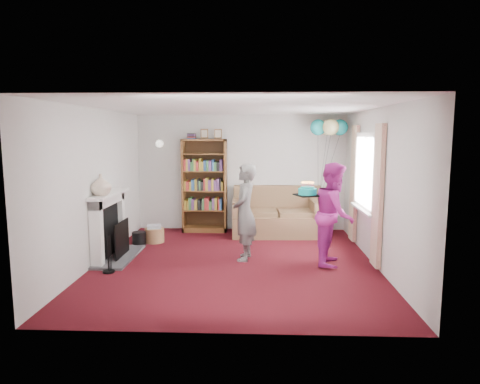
{
  "coord_description": "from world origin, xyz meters",
  "views": [
    {
      "loc": [
        0.36,
        -6.76,
        2.1
      ],
      "look_at": [
        0.05,
        0.6,
        1.09
      ],
      "focal_mm": 32.0,
      "sensor_mm": 36.0,
      "label": 1
    }
  ],
  "objects_px": {
    "birthday_cake": "(307,192)",
    "bookcase": "(205,186)",
    "person_striped": "(245,212)",
    "person_magenta": "(334,214)",
    "sofa": "(277,217)"
  },
  "relations": [
    {
      "from": "birthday_cake",
      "to": "bookcase",
      "type": "bearing_deg",
      "value": 130.89
    },
    {
      "from": "bookcase",
      "to": "sofa",
      "type": "bearing_deg",
      "value": -8.33
    },
    {
      "from": "bookcase",
      "to": "person_magenta",
      "type": "distance_m",
      "value": 3.3
    },
    {
      "from": "person_magenta",
      "to": "birthday_cake",
      "type": "distance_m",
      "value": 0.56
    },
    {
      "from": "person_striped",
      "to": "birthday_cake",
      "type": "bearing_deg",
      "value": 87.39
    },
    {
      "from": "person_striped",
      "to": "person_magenta",
      "type": "relative_size",
      "value": 0.98
    },
    {
      "from": "person_striped",
      "to": "birthday_cake",
      "type": "relative_size",
      "value": 4.54
    },
    {
      "from": "sofa",
      "to": "person_striped",
      "type": "distance_m",
      "value": 2.03
    },
    {
      "from": "person_striped",
      "to": "birthday_cake",
      "type": "height_order",
      "value": "person_striped"
    },
    {
      "from": "person_striped",
      "to": "person_magenta",
      "type": "bearing_deg",
      "value": 87.42
    },
    {
      "from": "person_striped",
      "to": "bookcase",
      "type": "bearing_deg",
      "value": -151.3
    },
    {
      "from": "bookcase",
      "to": "sofa",
      "type": "distance_m",
      "value": 1.68
    },
    {
      "from": "bookcase",
      "to": "person_magenta",
      "type": "height_order",
      "value": "bookcase"
    },
    {
      "from": "person_striped",
      "to": "person_magenta",
      "type": "xyz_separation_m",
      "value": [
        1.44,
        -0.19,
        0.02
      ]
    },
    {
      "from": "bookcase",
      "to": "person_magenta",
      "type": "relative_size",
      "value": 1.33
    }
  ]
}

